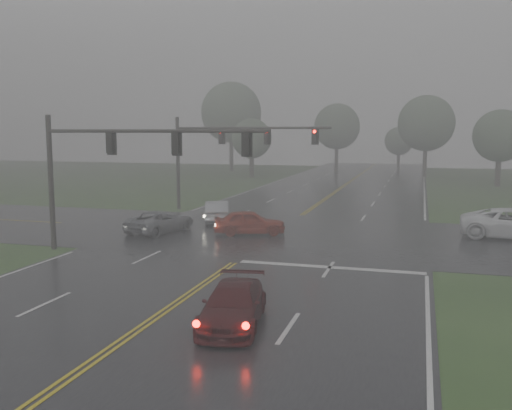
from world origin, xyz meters
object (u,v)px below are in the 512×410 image
(sedan_maroon, at_px, (233,325))
(sedan_red, at_px, (250,235))
(signal_gantry_near, at_px, (112,157))
(car_grey, at_px, (161,233))
(signal_gantry_far, at_px, (223,145))
(sedan_silver, at_px, (217,222))

(sedan_maroon, relative_size, sedan_red, 1.05)
(sedan_maroon, xyz_separation_m, signal_gantry_near, (-9.27, 8.70, 4.92))
(sedan_maroon, height_order, car_grey, car_grey)
(car_grey, bearing_deg, sedan_red, -157.03)
(sedan_red, height_order, car_grey, sedan_red)
(car_grey, distance_m, signal_gantry_far, 11.37)
(sedan_silver, height_order, car_grey, sedan_silver)
(sedan_maroon, height_order, signal_gantry_near, signal_gantry_near)
(sedan_red, bearing_deg, sedan_maroon, 175.72)
(sedan_silver, bearing_deg, signal_gantry_far, -93.39)
(car_grey, bearing_deg, signal_gantry_far, -78.91)
(car_grey, xyz_separation_m, signal_gantry_near, (0.37, -6.07, 4.92))
(sedan_silver, relative_size, signal_gantry_near, 0.37)
(sedan_red, bearing_deg, car_grey, 79.91)
(sedan_maroon, distance_m, sedan_silver, 20.96)
(sedan_maroon, xyz_separation_m, sedan_red, (-4.19, 15.65, 0.00))
(sedan_red, distance_m, car_grey, 5.53)
(sedan_maroon, height_order, signal_gantry_far, signal_gantry_far)
(car_grey, xyz_separation_m, signal_gantry_far, (0.48, 10.15, 5.11))
(sedan_silver, bearing_deg, sedan_maroon, 92.55)
(sedan_red, xyz_separation_m, sedan_silver, (-3.48, 3.86, 0.00))
(sedan_maroon, xyz_separation_m, car_grey, (-9.64, 14.77, 0.00))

